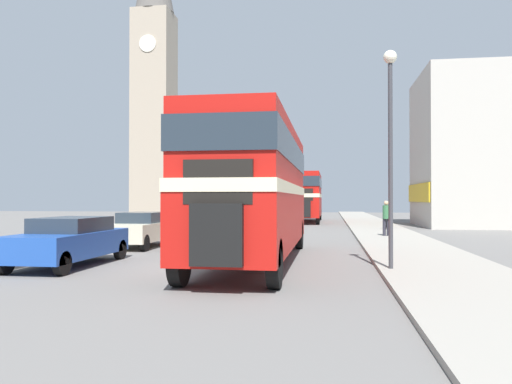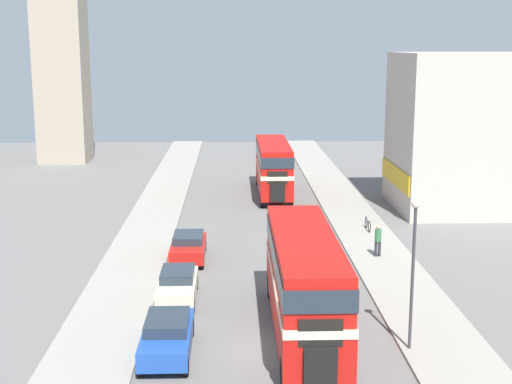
# 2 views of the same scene
# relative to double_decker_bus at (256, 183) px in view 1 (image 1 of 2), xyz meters

# --- Properties ---
(ground_plane) EXTENTS (120.00, 120.00, 0.00)m
(ground_plane) POSITION_rel_double_decker_bus_xyz_m (-1.42, -1.41, -2.49)
(ground_plane) COLOR slate
(sidewalk_right) EXTENTS (3.50, 120.00, 0.12)m
(sidewalk_right) POSITION_rel_double_decker_bus_xyz_m (5.33, -1.41, -2.43)
(sidewalk_right) COLOR gray
(sidewalk_right) RESTS_ON ground_plane
(double_decker_bus) EXTENTS (2.47, 11.08, 4.17)m
(double_decker_bus) POSITION_rel_double_decker_bus_xyz_m (0.00, 0.00, 0.00)
(double_decker_bus) COLOR #B2140F
(double_decker_bus) RESTS_ON ground_plane
(bus_distant) EXTENTS (2.38, 10.62, 4.11)m
(bus_distant) POSITION_rel_double_decker_bus_xyz_m (0.35, 27.46, -0.03)
(bus_distant) COLOR #B2140F
(bus_distant) RESTS_ON ground_plane
(car_parked_near) EXTENTS (1.81, 4.47, 1.43)m
(car_parked_near) POSITION_rel_double_decker_bus_xyz_m (-5.33, -1.64, -1.74)
(car_parked_near) COLOR #1E479E
(car_parked_near) RESTS_ON ground_plane
(car_parked_mid) EXTENTS (1.69, 4.09, 1.43)m
(car_parked_mid) POSITION_rel_double_decker_bus_xyz_m (-5.37, 4.18, -1.75)
(car_parked_mid) COLOR beige
(car_parked_mid) RESTS_ON ground_plane
(car_parked_far) EXTENTS (1.81, 4.27, 1.41)m
(car_parked_far) POSITION_rel_double_decker_bus_xyz_m (-5.26, 10.54, -1.75)
(car_parked_far) COLOR red
(car_parked_far) RESTS_ON ground_plane
(pedestrian_walking) EXTENTS (0.36, 0.36, 1.77)m
(pedestrian_walking) POSITION_rel_double_decker_bus_xyz_m (5.11, 10.38, -1.37)
(pedestrian_walking) COLOR #282833
(pedestrian_walking) RESTS_ON sidewalk_right
(bicycle_on_pavement) EXTENTS (0.05, 1.76, 0.78)m
(bicycle_on_pavement) POSITION_rel_double_decker_bus_xyz_m (5.64, 16.07, -2.01)
(bicycle_on_pavement) COLOR black
(bicycle_on_pavement) RESTS_ON sidewalk_right
(street_lamp) EXTENTS (0.36, 0.36, 5.86)m
(street_lamp) POSITION_rel_double_decker_bus_xyz_m (3.90, -1.69, 1.46)
(street_lamp) COLOR #38383D
(street_lamp) RESTS_ON sidewalk_right
(church_tower) EXTENTS (4.91, 4.91, 37.81)m
(church_tower) POSITION_rel_double_decker_bus_xyz_m (-19.55, 44.60, 16.82)
(church_tower) COLOR tan
(church_tower) RESTS_ON ground_plane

